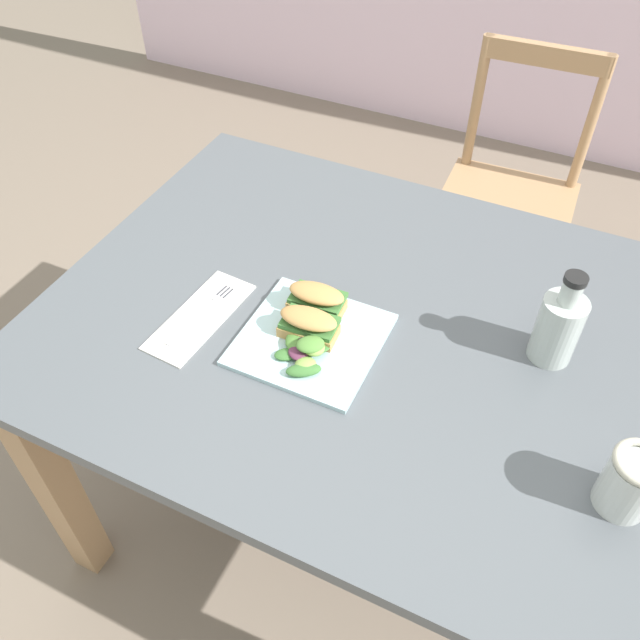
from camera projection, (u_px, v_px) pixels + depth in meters
name	position (u px, v px, depth m)	size (l,w,h in m)	color
ground_plane	(297.00, 511.00, 1.80)	(8.52, 8.52, 0.00)	#7A6B5B
dining_table	(360.00, 360.00, 1.36)	(1.23, 0.96, 0.74)	#51565B
chair_wooden_far	(508.00, 197.00, 2.05)	(0.42, 0.42, 0.87)	tan
plate_lunch	(311.00, 339.00, 1.23)	(0.25, 0.25, 0.01)	silver
sandwich_half_front	(309.00, 324.00, 1.21)	(0.11, 0.07, 0.06)	tan
sandwich_half_back	(317.00, 299.00, 1.26)	(0.11, 0.07, 0.06)	tan
salad_mixed_greens	(305.00, 352.00, 1.18)	(0.11, 0.12, 0.04)	#84A84C
napkin_folded	(200.00, 316.00, 1.28)	(0.10, 0.25, 0.00)	silver
fork_on_napkin	(206.00, 310.00, 1.28)	(0.05, 0.19, 0.00)	silver
bottle_cold_brew	(557.00, 330.00, 1.16)	(0.08, 0.08, 0.19)	#472819
mason_jar_iced_tea	(629.00, 484.00, 0.97)	(0.08, 0.08, 0.12)	#C67528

